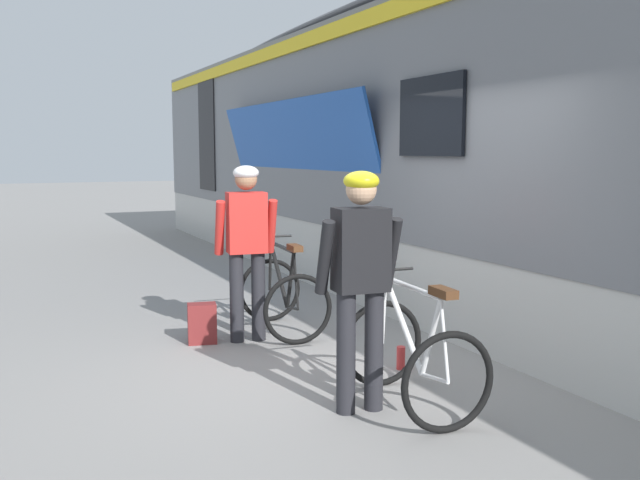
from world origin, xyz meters
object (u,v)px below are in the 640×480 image
(water_bottle_near_the_bikes, at_px, (401,358))
(bicycle_far_white, at_px, (413,355))
(train_car, at_px, (481,146))
(cyclist_far_in_dark, at_px, (360,270))
(cyclist_near_in_red, at_px, (247,237))
(bicycle_near_black, at_px, (283,295))
(backpack_on_platform, at_px, (202,323))
(water_bottle_by_the_backpack, at_px, (209,328))

(water_bottle_near_the_bikes, bearing_deg, bicycle_far_white, -116.65)
(train_car, bearing_deg, bicycle_far_white, -134.58)
(water_bottle_near_the_bikes, bearing_deg, cyclist_far_in_dark, -138.24)
(cyclist_far_in_dark, bearing_deg, water_bottle_near_the_bikes, 41.76)
(cyclist_near_in_red, height_order, bicycle_near_black, cyclist_near_in_red)
(bicycle_near_black, relative_size, bicycle_far_white, 1.01)
(bicycle_far_white, bearing_deg, backpack_on_platform, 111.37)
(cyclist_far_in_dark, xyz_separation_m, water_bottle_near_the_bikes, (0.80, 0.71, -0.95))
(backpack_on_platform, xyz_separation_m, water_bottle_near_the_bikes, (1.35, -1.56, -0.10))
(backpack_on_platform, bearing_deg, cyclist_far_in_dark, -64.17)
(cyclist_far_in_dark, bearing_deg, cyclist_near_in_red, 92.90)
(cyclist_near_in_red, distance_m, backpack_on_platform, 0.97)
(cyclist_far_in_dark, height_order, bicycle_near_black, cyclist_far_in_dark)
(bicycle_far_white, xyz_separation_m, water_bottle_by_the_backpack, (-0.82, 2.54, -0.30))
(bicycle_near_black, distance_m, water_bottle_by_the_backpack, 0.84)
(train_car, distance_m, cyclist_far_in_dark, 4.28)
(water_bottle_near_the_bikes, bearing_deg, water_bottle_by_the_backpack, 125.79)
(backpack_on_platform, distance_m, water_bottle_near_the_bikes, 2.06)
(cyclist_near_in_red, xyz_separation_m, water_bottle_by_the_backpack, (-0.33, 0.26, -0.95))
(train_car, height_order, cyclist_near_in_red, train_car)
(bicycle_far_white, bearing_deg, bicycle_near_black, 91.03)
(train_car, xyz_separation_m, bicycle_far_white, (-2.79, -2.84, -1.56))
(bicycle_near_black, height_order, water_bottle_near_the_bikes, bicycle_near_black)
(cyclist_far_in_dark, xyz_separation_m, water_bottle_by_the_backpack, (-0.44, 2.42, -0.95))
(cyclist_near_in_red, relative_size, bicycle_near_black, 1.56)
(bicycle_near_black, bearing_deg, backpack_on_platform, -177.13)
(cyclist_near_in_red, xyz_separation_m, bicycle_near_black, (0.45, 0.16, -0.65))
(train_car, distance_m, bicycle_far_white, 4.28)
(bicycle_near_black, bearing_deg, train_car, 8.15)
(cyclist_far_in_dark, distance_m, bicycle_far_white, 0.76)
(water_bottle_by_the_backpack, bearing_deg, water_bottle_near_the_bikes, -54.21)
(cyclist_near_in_red, height_order, water_bottle_near_the_bikes, cyclist_near_in_red)
(bicycle_near_black, relative_size, backpack_on_platform, 2.83)
(bicycle_far_white, relative_size, water_bottle_near_the_bikes, 5.52)
(cyclist_far_in_dark, height_order, water_bottle_near_the_bikes, cyclist_far_in_dark)
(cyclist_near_in_red, relative_size, bicycle_far_white, 1.57)
(bicycle_near_black, bearing_deg, water_bottle_near_the_bikes, -74.09)
(bicycle_near_black, xyz_separation_m, bicycle_far_white, (0.04, -2.43, 0.00))
(bicycle_near_black, relative_size, water_bottle_by_the_backpack, 5.48)
(train_car, height_order, bicycle_near_black, train_car)
(backpack_on_platform, bearing_deg, water_bottle_by_the_backpack, 66.03)
(bicycle_near_black, bearing_deg, cyclist_near_in_red, -160.70)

